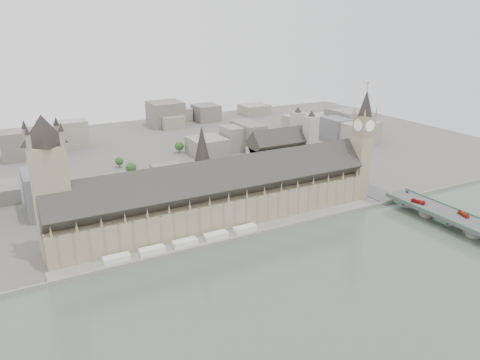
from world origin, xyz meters
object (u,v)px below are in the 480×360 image
palace_of_westminster (218,197)px  elizabeth_tower (363,138)px  westminster_bridge (466,226)px  victoria_tower (50,181)px  car_approach (408,192)px  red_bus_north (418,202)px  westminster_abbey (282,154)px  red_bus_south (463,214)px

palace_of_westminster → elizabeth_tower: (138.00, -11.70, 35.38)m
westminster_bridge → palace_of_westminster: bearing=146.5°
victoria_tower → westminster_bridge: bearing=-21.8°
victoria_tower → car_approach: victoria_tower is taller
palace_of_westminster → car_approach: (168.59, -41.52, -11.78)m
red_bus_north → car_approach: (12.12, 22.70, -0.95)m
red_bus_north → palace_of_westminster: bearing=141.5°
victoria_tower → car_approach: 297.81m
victoria_tower → westminster_bridge: 309.91m
westminster_abbey → red_bus_north: westminster_abbey is taller
car_approach → elizabeth_tower: bearing=147.0°
elizabeth_tower → red_bus_north: size_ratio=9.26×
red_bus_south → car_approach: 58.70m
elizabeth_tower → westminster_abbey: size_ratio=1.58×
palace_of_westminster → car_approach: palace_of_westminster is taller
westminster_bridge → red_bus_north: red_bus_north is taller
red_bus_north → car_approach: bearing=45.7°
victoria_tower → car_approach: bearing=-9.3°
victoria_tower → westminster_bridge: victoria_tower is taller
red_bus_north → car_approach: red_bus_north is taller
westminster_abbey → red_bus_south: westminster_abbey is taller
red_bus_north → elizabeth_tower: bearing=93.2°
victoria_tower → red_bus_south: victoria_tower is taller
victoria_tower → red_bus_south: 310.91m
palace_of_westminster → elizabeth_tower: size_ratio=2.47×
palace_of_westminster → red_bus_north: 169.49m
red_bus_south → elizabeth_tower: bearing=124.3°
victoria_tower → red_bus_north: bearing=-14.2°
elizabeth_tower → car_approach: elizabeth_tower is taller
elizabeth_tower → red_bus_south: (28.87, -88.48, -46.27)m
elizabeth_tower → westminster_bridge: bearing=-75.9°
westminster_abbey → red_bus_south: 184.66m
victoria_tower → palace_of_westminster: bearing=-3.0°
palace_of_westminster → red_bus_north: size_ratio=22.83×
elizabeth_tower → red_bus_south: size_ratio=9.57×
elizabeth_tower → red_bus_north: bearing=-70.6°
palace_of_westminster → red_bus_south: size_ratio=23.59×
red_bus_south → car_approach: red_bus_south is taller
car_approach → red_bus_south: bearing=-80.4°
red_bus_south → red_bus_north: bearing=122.4°
westminster_bridge → red_bus_south: bearing=55.2°
palace_of_westminster → red_bus_south: 194.94m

